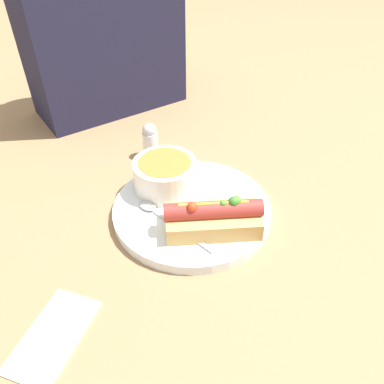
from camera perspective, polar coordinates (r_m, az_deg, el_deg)
ground_plane at (r=0.67m, az=0.00°, el=-3.26°), size 4.00×4.00×0.00m
dinner_plate at (r=0.66m, az=0.00°, el=-2.67°), size 0.28×0.28×0.02m
hot_dog at (r=0.60m, az=3.23°, el=-3.89°), size 0.17×0.14×0.06m
soup_bowl at (r=0.68m, az=-4.11°, el=2.79°), size 0.12×0.12×0.06m
spoon at (r=0.64m, az=-5.17°, el=-3.24°), size 0.05×0.17×0.01m
napkin at (r=0.55m, az=-20.41°, el=-19.77°), size 0.14×0.13×0.01m
salt_shaker at (r=0.80m, az=-6.38°, el=7.81°), size 0.03×0.03×0.08m
seated_diner at (r=0.97m, az=-13.77°, el=24.36°), size 0.36×0.16×0.51m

